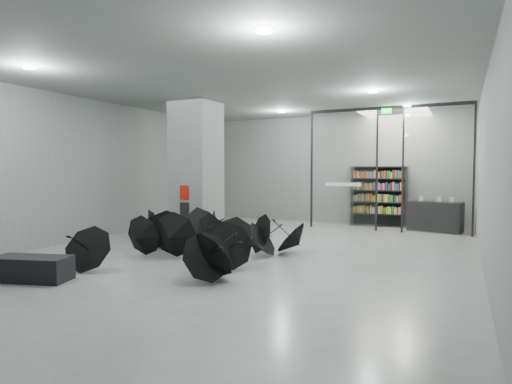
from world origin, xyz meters
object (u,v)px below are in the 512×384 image
at_px(shop_counter, 435,216).
at_px(bench, 32,269).
at_px(bookshelf, 378,196).
at_px(umbrella_cluster, 197,243).
at_px(column, 196,169).

bearing_deg(shop_counter, bench, -110.04).
xyz_separation_m(bookshelf, umbrella_cluster, (-2.78, -7.26, -0.74)).
relative_size(bookshelf, umbrella_cluster, 0.42).
bearing_deg(shop_counter, column, -134.26).
relative_size(column, bench, 2.96).
distance_m(bookshelf, shop_counter, 2.04).
bearing_deg(bench, shop_counter, 40.27).
relative_size(bookshelf, shop_counter, 1.30).
xyz_separation_m(bench, shop_counter, (6.15, 9.74, 0.27)).
height_order(bench, bookshelf, bookshelf).
relative_size(shop_counter, umbrella_cluster, 0.32).
xyz_separation_m(bookshelf, shop_counter, (1.88, -0.56, -0.57)).
xyz_separation_m(column, bookshelf, (4.45, 4.75, -0.95)).
distance_m(shop_counter, umbrella_cluster, 8.16).
bearing_deg(umbrella_cluster, column, 123.63).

